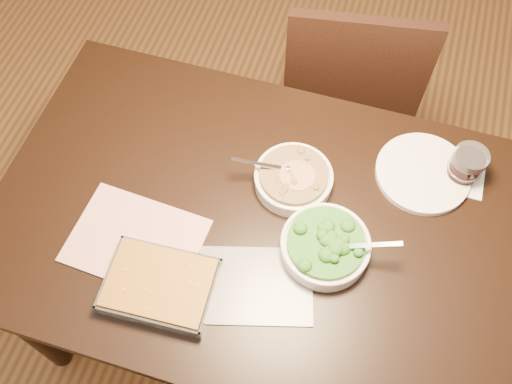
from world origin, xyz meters
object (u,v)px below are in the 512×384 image
(stew_bowl, at_px, (293,178))
(broccoli_bowl, at_px, (325,246))
(table, at_px, (258,235))
(baking_dish, at_px, (160,285))
(dinner_plate, at_px, (423,173))
(chair_far, at_px, (349,85))
(wine_tumbler, at_px, (467,165))

(stew_bowl, height_order, broccoli_bowl, broccoli_bowl)
(table, distance_m, baking_dish, 0.32)
(dinner_plate, bearing_deg, broccoli_bowl, -124.31)
(dinner_plate, height_order, chair_far, chair_far)
(broccoli_bowl, distance_m, dinner_plate, 0.36)
(chair_far, bearing_deg, broccoli_bowl, 85.88)
(baking_dish, distance_m, chair_far, 1.03)
(stew_bowl, relative_size, broccoli_bowl, 0.91)
(wine_tumbler, xyz_separation_m, dinner_plate, (-0.10, -0.03, -0.05))
(table, bearing_deg, baking_dish, -124.09)
(baking_dish, relative_size, chair_far, 0.29)
(stew_bowl, xyz_separation_m, baking_dish, (-0.23, -0.38, -0.01))
(stew_bowl, bearing_deg, table, -114.57)
(stew_bowl, bearing_deg, wine_tumbler, 20.12)
(broccoli_bowl, relative_size, wine_tumbler, 2.52)
(baking_dish, distance_m, dinner_plate, 0.76)
(stew_bowl, relative_size, chair_far, 0.25)
(table, distance_m, chair_far, 0.73)
(dinner_plate, bearing_deg, stew_bowl, -158.49)
(baking_dish, xyz_separation_m, wine_tumbler, (0.66, 0.54, 0.03))
(chair_far, bearing_deg, stew_bowl, 74.78)
(table, relative_size, wine_tumbler, 13.92)
(table, relative_size, dinner_plate, 5.49)
(table, height_order, wine_tumbler, wine_tumbler)
(baking_dish, bearing_deg, table, 52.86)
(dinner_plate, bearing_deg, baking_dish, -137.55)
(table, height_order, stew_bowl, stew_bowl)
(baking_dish, relative_size, dinner_plate, 1.06)
(broccoli_bowl, xyz_separation_m, dinner_plate, (0.20, 0.30, -0.02))
(stew_bowl, bearing_deg, baking_dish, -121.04)
(table, relative_size, stew_bowl, 6.08)
(table, bearing_deg, wine_tumbler, 30.47)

